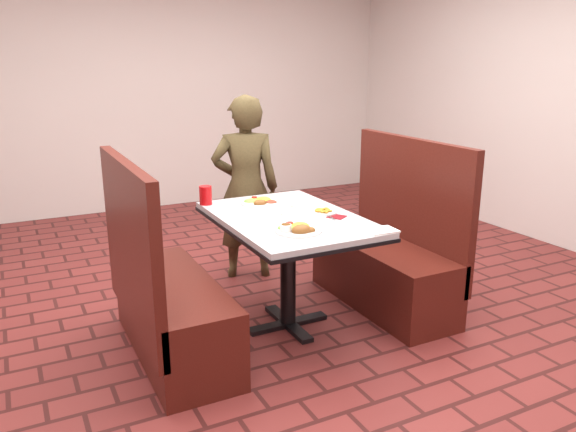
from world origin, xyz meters
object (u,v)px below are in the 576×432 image
object	(u,v)px
diner_person	(246,188)
red_tumbler	(206,195)
near_dinner_plate	(298,227)
booth_bench_left	(166,302)
dining_table	(288,231)
far_dinner_plate	(261,201)
plantain_plate	(324,211)
booth_bench_right	(389,260)

from	to	relation	value
diner_person	red_tumbler	bearing A→B (deg)	63.70
diner_person	near_dinner_plate	bearing A→B (deg)	100.40
booth_bench_left	diner_person	xyz separation A→B (m)	(0.92, 0.97, 0.39)
dining_table	far_dinner_plate	distance (m)	0.37
booth_bench_left	near_dinner_plate	xyz separation A→B (m)	(0.70, -0.32, 0.45)
booth_bench_left	diner_person	size ratio (longest dim) A/B	0.83
far_dinner_plate	red_tumbler	bearing A→B (deg)	154.00
plantain_plate	red_tumbler	size ratio (longest dim) A/B	1.34
near_dinner_plate	far_dinner_plate	xyz separation A→B (m)	(0.08, 0.67, -0.00)
booth_bench_right	diner_person	bearing A→B (deg)	124.92
near_dinner_plate	booth_bench_right	bearing A→B (deg)	19.73
far_dinner_plate	booth_bench_left	bearing A→B (deg)	-155.63
booth_bench_left	plantain_plate	size ratio (longest dim) A/B	7.15
diner_person	far_dinner_plate	xyz separation A→B (m)	(-0.15, -0.62, 0.05)
dining_table	diner_person	distance (m)	0.98
booth_bench_right	diner_person	distance (m)	1.25
booth_bench_right	red_tumbler	distance (m)	1.36
dining_table	red_tumbler	size ratio (longest dim) A/B	9.67
booth_bench_left	red_tumbler	distance (m)	0.83
far_dinner_plate	dining_table	bearing A→B (deg)	-85.72
far_dinner_plate	diner_person	bearing A→B (deg)	76.60
dining_table	plantain_plate	bearing A→B (deg)	-9.85
far_dinner_plate	plantain_plate	size ratio (longest dim) A/B	1.61
booth_bench_left	red_tumbler	xyz separation A→B (m)	(0.44, 0.51, 0.48)
booth_bench_left	far_dinner_plate	world-z (taller)	booth_bench_left
dining_table	plantain_plate	world-z (taller)	plantain_plate
booth_bench_left	red_tumbler	size ratio (longest dim) A/B	9.58
diner_person	far_dinner_plate	size ratio (longest dim) A/B	5.34
booth_bench_left	plantain_plate	bearing A→B (deg)	-2.26
booth_bench_right	plantain_plate	bearing A→B (deg)	-175.85
dining_table	red_tumbler	bearing A→B (deg)	125.08
booth_bench_right	near_dinner_plate	distance (m)	1.06
booth_bench_right	near_dinner_plate	size ratio (longest dim) A/B	4.45
booth_bench_right	near_dinner_plate	world-z (taller)	booth_bench_right
booth_bench_left	booth_bench_right	bearing A→B (deg)	0.00
booth_bench_right	diner_person	world-z (taller)	diner_person
booth_bench_right	red_tumbler	xyz separation A→B (m)	(-1.16, 0.51, 0.48)
plantain_plate	red_tumbler	world-z (taller)	red_tumbler
near_dinner_plate	red_tumbler	distance (m)	0.88
booth_bench_right	near_dinner_plate	bearing A→B (deg)	-160.27
dining_table	red_tumbler	distance (m)	0.65
booth_bench_left	plantain_plate	distance (m)	1.12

